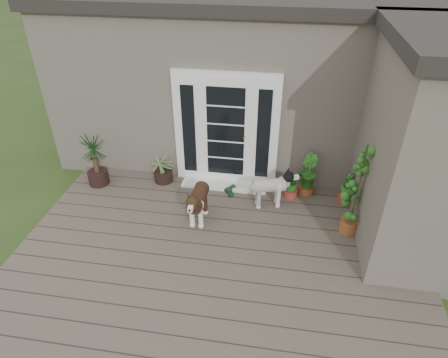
# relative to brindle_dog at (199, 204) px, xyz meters

# --- Properties ---
(deck) EXTENTS (6.20, 4.60, 0.12)m
(deck) POSITION_rel_brindle_dog_xyz_m (0.46, -0.91, -0.40)
(deck) COLOR #6B5B4C
(deck) RESTS_ON ground
(house_main) EXTENTS (7.40, 4.00, 3.10)m
(house_main) POSITION_rel_brindle_dog_xyz_m (0.46, 3.34, 1.09)
(house_main) COLOR #665E54
(house_main) RESTS_ON ground
(house_wing) EXTENTS (1.60, 2.40, 3.10)m
(house_wing) POSITION_rel_brindle_dog_xyz_m (3.36, 0.19, 1.09)
(house_wing) COLOR #665E54
(house_wing) RESTS_ON ground
(door_unit) EXTENTS (1.90, 0.14, 2.15)m
(door_unit) POSITION_rel_brindle_dog_xyz_m (0.26, 1.29, 0.74)
(door_unit) COLOR white
(door_unit) RESTS_ON deck
(door_step) EXTENTS (1.60, 0.40, 0.05)m
(door_step) POSITION_rel_brindle_dog_xyz_m (0.26, 1.09, -0.31)
(door_step) COLOR white
(door_step) RESTS_ON deck
(brindle_dog) EXTENTS (0.36, 0.82, 0.68)m
(brindle_dog) POSITION_rel_brindle_dog_xyz_m (0.00, 0.00, 0.00)
(brindle_dog) COLOR #3F2617
(brindle_dog) RESTS_ON deck
(white_dog) EXTENTS (0.81, 0.50, 0.63)m
(white_dog) POSITION_rel_brindle_dog_xyz_m (1.12, 0.59, -0.03)
(white_dog) COLOR silver
(white_dog) RESTS_ON deck
(spider_plant) EXTENTS (0.79, 0.79, 0.64)m
(spider_plant) POSITION_rel_brindle_dog_xyz_m (-0.93, 1.07, -0.02)
(spider_plant) COLOR #87AD6A
(spider_plant) RESTS_ON deck
(yucca) EXTENTS (0.91, 0.91, 1.05)m
(yucca) POSITION_rel_brindle_dog_xyz_m (-2.14, 0.79, 0.19)
(yucca) COLOR #103219
(yucca) RESTS_ON deck
(herb_a) EXTENTS (0.54, 0.54, 0.48)m
(herb_a) POSITION_rel_brindle_dog_xyz_m (1.50, 0.92, -0.10)
(herb_a) COLOR #164C15
(herb_a) RESTS_ON deck
(herb_b) EXTENTS (0.49, 0.49, 0.58)m
(herb_b) POSITION_rel_brindle_dog_xyz_m (1.79, 1.09, -0.05)
(herb_b) COLOR #1A5618
(herb_b) RESTS_ON deck
(herb_c) EXTENTS (0.44, 0.44, 0.51)m
(herb_c) POSITION_rel_brindle_dog_xyz_m (2.50, 0.90, -0.09)
(herb_c) COLOR #2B641C
(herb_c) RESTS_ON deck
(sapling) EXTENTS (0.64, 0.64, 1.65)m
(sapling) POSITION_rel_brindle_dog_xyz_m (2.47, 0.12, 0.49)
(sapling) COLOR #1F5819
(sapling) RESTS_ON deck
(clog_left) EXTENTS (0.21, 0.29, 0.08)m
(clog_left) POSITION_rel_brindle_dog_xyz_m (0.41, 0.82, -0.30)
(clog_left) COLOR black
(clog_left) RESTS_ON deck
(clog_right) EXTENTS (0.26, 0.27, 0.08)m
(clog_right) POSITION_rel_brindle_dog_xyz_m (0.39, 0.94, -0.30)
(clog_right) COLOR black
(clog_right) RESTS_ON deck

